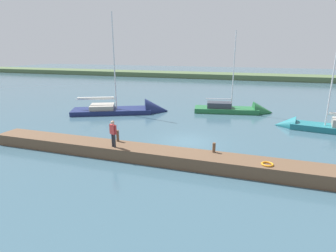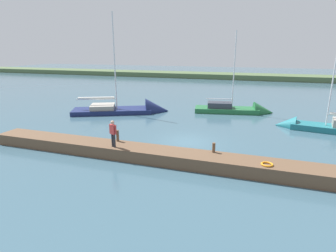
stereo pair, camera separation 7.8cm
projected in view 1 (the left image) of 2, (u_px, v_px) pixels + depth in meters
name	position (u px, v px, depth m)	size (l,w,h in m)	color
ground_plane	(187.00, 142.00, 21.23)	(200.00, 200.00, 0.00)	#385666
far_shoreline	(239.00, 79.00, 67.97)	(180.00, 8.00, 2.40)	#4C603D
dock_pier	(170.00, 157.00, 17.20)	(26.59, 1.83, 0.79)	brown
mooring_post_near	(214.00, 148.00, 16.78)	(0.19, 0.19, 0.61)	brown
mooring_post_far	(118.00, 136.00, 18.79)	(0.19, 0.19, 0.79)	brown
life_ring_buoy	(267.00, 164.00, 14.98)	(0.66, 0.66, 0.10)	orange
sailboat_outer_mooring	(240.00, 111.00, 31.04)	(8.97, 3.88, 10.00)	#236638
sailboat_inner_slip	(133.00, 111.00, 31.12)	(10.95, 7.25, 12.08)	navy
sailboat_near_dock	(322.00, 129.00, 24.11)	(9.11, 3.26, 10.75)	#1E6B75
person_on_dock	(113.00, 132.00, 17.51)	(0.61, 0.40, 1.77)	#28282D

